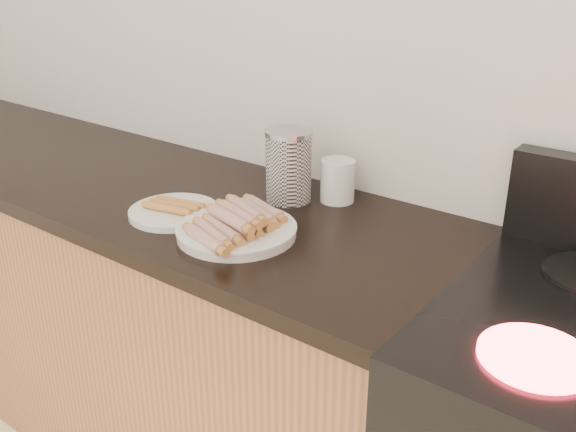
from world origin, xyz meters
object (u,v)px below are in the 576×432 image
Objects in this scene: main_plate at (237,232)px; side_plate at (174,212)px; canister at (289,166)px; mug at (338,181)px.

main_plate reaches higher than side_plate.
main_plate is 1.47× the size of canister.
side_plate is at bearing -179.54° from main_plate.
side_plate is 0.31m from canister.
canister is at bearing 56.87° from side_plate.
main_plate is 1.23× the size of side_plate.
main_plate is 0.20m from side_plate.
canister is (-0.04, 0.25, 0.08)m from main_plate.
canister reaches higher than mug.
canister reaches higher than side_plate.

